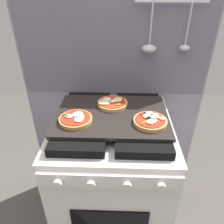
% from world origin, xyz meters
% --- Properties ---
extents(ground_plane, '(4.00, 4.00, 0.00)m').
position_xyz_m(ground_plane, '(0.00, 0.00, 0.00)').
color(ground_plane, '#4C4742').
extents(kitchen_backsplash, '(1.10, 0.09, 1.55)m').
position_xyz_m(kitchen_backsplash, '(0.00, 0.33, 0.79)').
color(kitchen_backsplash, gray).
rests_on(kitchen_backsplash, ground_plane).
extents(stove, '(0.60, 0.64, 0.90)m').
position_xyz_m(stove, '(-0.00, -0.00, 0.45)').
color(stove, white).
rests_on(stove, ground_plane).
extents(baking_tray, '(0.54, 0.38, 0.02)m').
position_xyz_m(baking_tray, '(0.00, 0.00, 0.91)').
color(baking_tray, black).
rests_on(baking_tray, stove).
extents(pizza_left, '(0.15, 0.15, 0.03)m').
position_xyz_m(pizza_left, '(-0.16, -0.07, 0.93)').
color(pizza_left, '#C18947').
rests_on(pizza_left, baking_tray).
extents(pizza_right, '(0.15, 0.15, 0.03)m').
position_xyz_m(pizza_right, '(0.18, -0.07, 0.93)').
color(pizza_right, tan).
rests_on(pizza_right, baking_tray).
extents(pizza_center, '(0.15, 0.15, 0.03)m').
position_xyz_m(pizza_center, '(-0.00, 0.08, 0.93)').
color(pizza_center, tan).
rests_on(pizza_center, baking_tray).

